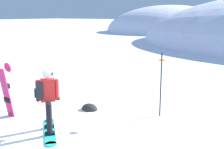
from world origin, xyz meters
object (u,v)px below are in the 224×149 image
at_px(snowboarder_main, 47,98).
at_px(spare_snowboard, 6,90).
at_px(rock_dark, 89,109).
at_px(piste_marker_near, 161,80).

xyz_separation_m(snowboarder_main, spare_snowboard, (-1.81, 0.10, -0.09)).
distance_m(snowboarder_main, rock_dark, 2.20).
height_order(piste_marker_near, rock_dark, piste_marker_near).
bearing_deg(spare_snowboard, rock_dark, 49.92).
bearing_deg(snowboarder_main, piste_marker_near, 55.28).
xyz_separation_m(snowboarder_main, piste_marker_near, (1.91, 2.75, 0.20)).
height_order(spare_snowboard, piste_marker_near, piste_marker_near).
bearing_deg(snowboarder_main, spare_snowboard, 176.97).
bearing_deg(rock_dark, snowboarder_main, -83.88).
relative_size(spare_snowboard, rock_dark, 2.97).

